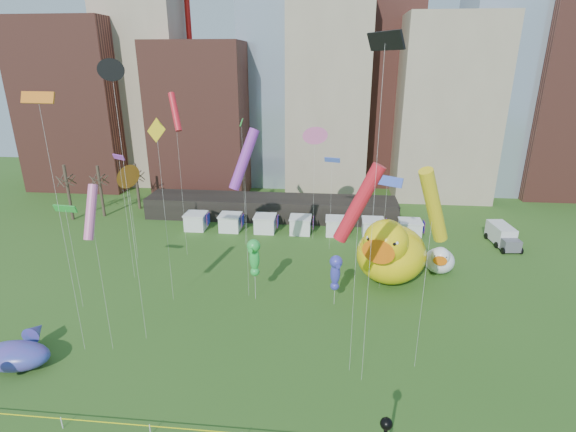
# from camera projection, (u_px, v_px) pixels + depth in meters

# --- Properties ---
(skyline) EXTENTS (101.00, 23.00, 68.00)m
(skyline) POSITION_uv_depth(u_px,v_px,m) (319.00, 69.00, 77.10)
(skyline) COLOR brown
(skyline) RESTS_ON ground
(pavilion) EXTENTS (38.00, 6.00, 3.20)m
(pavilion) POSITION_uv_depth(u_px,v_px,m) (271.00, 207.00, 66.50)
(pavilion) COLOR black
(pavilion) RESTS_ON ground
(vendor_tents) EXTENTS (33.24, 2.80, 2.40)m
(vendor_tents) POSITION_uv_depth(u_px,v_px,m) (301.00, 225.00, 60.57)
(vendor_tents) COLOR white
(vendor_tents) RESTS_ON ground
(bare_trees) EXTENTS (8.44, 6.44, 8.50)m
(bare_trees) POSITION_uv_depth(u_px,v_px,m) (102.00, 190.00, 66.81)
(bare_trees) COLOR #382B21
(bare_trees) RESTS_ON ground
(big_duck) EXTENTS (10.13, 11.15, 7.78)m
(big_duck) POSITION_uv_depth(u_px,v_px,m) (390.00, 251.00, 46.35)
(big_duck) COLOR yellow
(big_duck) RESTS_ON ground
(small_duck) EXTENTS (4.13, 4.90, 3.50)m
(small_duck) POSITION_uv_depth(u_px,v_px,m) (440.00, 260.00, 48.93)
(small_duck) COLOR white
(small_duck) RESTS_ON ground
(seahorse_green) EXTENTS (1.50, 1.78, 6.56)m
(seahorse_green) POSITION_uv_depth(u_px,v_px,m) (254.00, 255.00, 42.27)
(seahorse_green) COLOR silver
(seahorse_green) RESTS_ON ground
(seahorse_purple) EXTENTS (1.48, 1.73, 5.31)m
(seahorse_purple) POSITION_uv_depth(u_px,v_px,m) (335.00, 270.00, 41.71)
(seahorse_purple) COLOR silver
(seahorse_purple) RESTS_ON ground
(whale_inflatable) EXTENTS (5.65, 7.10, 2.43)m
(whale_inflatable) POSITION_uv_depth(u_px,v_px,m) (16.00, 354.00, 33.94)
(whale_inflatable) COLOR #633BA2
(whale_inflatable) RESTS_ON ground
(box_truck) EXTENTS (2.86, 6.18, 2.55)m
(box_truck) POSITION_uv_depth(u_px,v_px,m) (502.00, 235.00, 56.59)
(box_truck) COLOR silver
(box_truck) RESTS_ON ground
(kite_0) EXTENTS (2.02, 2.46, 19.57)m
(kite_0) POSITION_uv_depth(u_px,v_px,m) (175.00, 112.00, 48.21)
(kite_0) COLOR silver
(kite_0) RESTS_ON ground
(kite_1) EXTENTS (0.70, 2.39, 14.19)m
(kite_1) POSITION_uv_depth(u_px,v_px,m) (91.00, 212.00, 32.20)
(kite_1) COLOR silver
(kite_1) RESTS_ON ground
(kite_2) EXTENTS (1.98, 3.25, 24.37)m
(kite_2) POSITION_uv_depth(u_px,v_px,m) (385.00, 44.00, 24.82)
(kite_2) COLOR silver
(kite_2) RESTS_ON ground
(kite_3) EXTENTS (2.27, 0.59, 10.56)m
(kite_3) POSITION_uv_depth(u_px,v_px,m) (65.00, 209.00, 39.11)
(kite_3) COLOR silver
(kite_3) RESTS_ON ground
(kite_4) EXTENTS (2.05, 0.86, 18.12)m
(kite_4) POSITION_uv_depth(u_px,v_px,m) (157.00, 136.00, 38.29)
(kite_4) COLOR silver
(kite_4) RESTS_ON ground
(kite_5) EXTENTS (1.90, 0.79, 11.95)m
(kite_5) POSITION_uv_depth(u_px,v_px,m) (332.00, 161.00, 51.73)
(kite_5) COLOR silver
(kite_5) RESTS_ON ground
(kite_6) EXTENTS (2.59, 0.66, 20.82)m
(kite_6) POSITION_uv_depth(u_px,v_px,m) (38.00, 101.00, 29.51)
(kite_6) COLOR silver
(kite_6) RESTS_ON ground
(kite_7) EXTENTS (1.58, 1.04, 13.91)m
(kite_7) POSITION_uv_depth(u_px,v_px,m) (119.00, 159.00, 43.73)
(kite_7) COLOR silver
(kite_7) RESTS_ON ground
(kite_8) EXTENTS (3.40, 1.22, 16.54)m
(kite_8) POSITION_uv_depth(u_px,v_px,m) (359.00, 203.00, 29.18)
(kite_8) COLOR silver
(kite_8) RESTS_ON ground
(kite_9) EXTENTS (2.18, 0.94, 15.11)m
(kite_9) POSITION_uv_depth(u_px,v_px,m) (315.00, 136.00, 54.16)
(kite_9) COLOR silver
(kite_9) RESTS_ON ground
(kite_10) EXTENTS (1.56, 0.48, 22.96)m
(kite_10) POSITION_uv_depth(u_px,v_px,m) (112.00, 72.00, 30.33)
(kite_10) COLOR silver
(kite_10) RESTS_ON ground
(kite_11) EXTENTS (0.68, 2.30, 16.28)m
(kite_11) POSITION_uv_depth(u_px,v_px,m) (242.00, 124.00, 51.64)
(kite_11) COLOR silver
(kite_11) RESTS_ON ground
(kite_12) EXTENTS (3.23, 2.93, 16.25)m
(kite_12) POSITION_uv_depth(u_px,v_px,m) (434.00, 206.00, 29.72)
(kite_12) COLOR silver
(kite_12) RESTS_ON ground
(kite_13) EXTENTS (2.86, 2.03, 12.24)m
(kite_13) POSITION_uv_depth(u_px,v_px,m) (388.00, 181.00, 42.19)
(kite_13) COLOR silver
(kite_13) RESTS_ON ground
(kite_14) EXTENTS (0.95, 2.65, 11.63)m
(kite_14) POSITION_uv_depth(u_px,v_px,m) (127.00, 176.00, 49.69)
(kite_14) COLOR silver
(kite_14) RESTS_ON ground
(kite_15) EXTENTS (3.12, 2.96, 17.08)m
(kite_15) POSITION_uv_depth(u_px,v_px,m) (244.00, 159.00, 39.81)
(kite_15) COLOR silver
(kite_15) RESTS_ON ground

